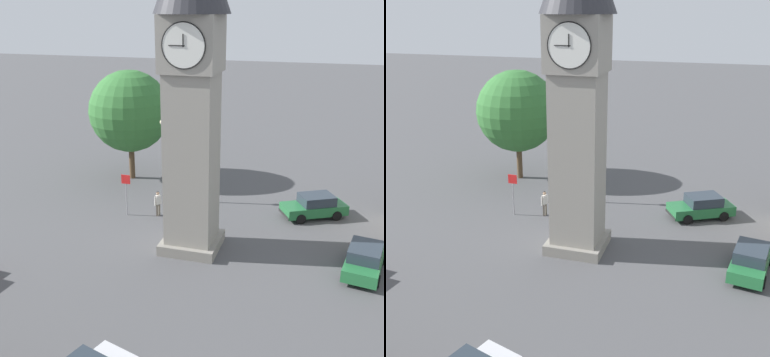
# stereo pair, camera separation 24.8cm
# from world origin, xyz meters

# --- Properties ---
(ground_plane) EXTENTS (200.00, 200.00, 0.00)m
(ground_plane) POSITION_xyz_m (0.00, 0.00, 0.00)
(ground_plane) COLOR #4C4C4F
(clock_tower) EXTENTS (3.81, 3.81, 17.97)m
(clock_tower) POSITION_xyz_m (0.00, 0.00, 10.46)
(clock_tower) COLOR gray
(clock_tower) RESTS_ON ground
(car_blue_kerb) EXTENTS (2.39, 4.36, 1.53)m
(car_blue_kerb) POSITION_xyz_m (-9.29, 0.07, 0.76)
(car_blue_kerb) COLOR #236B38
(car_blue_kerb) RESTS_ON ground
(car_silver_kerb) EXTENTS (4.44, 3.44, 1.53)m
(car_silver_kerb) POSITION_xyz_m (-6.46, -6.26, 0.76)
(car_silver_kerb) COLOR #236B38
(car_silver_kerb) RESTS_ON ground
(pedestrian) EXTENTS (0.38, 0.48, 1.69)m
(pedestrian) POSITION_xyz_m (3.37, -3.57, 1.01)
(pedestrian) COLOR #706656
(pedestrian) RESTS_ON ground
(tree) EXTENTS (6.26, 6.26, 8.55)m
(tree) POSITION_xyz_m (7.92, -9.94, 5.42)
(tree) COLOR brown
(tree) RESTS_ON ground
(lamp_post) EXTENTS (0.36, 0.36, 5.85)m
(lamp_post) POSITION_xyz_m (3.88, -6.13, 3.83)
(lamp_post) COLOR black
(lamp_post) RESTS_ON ground
(road_sign) EXTENTS (0.60, 0.07, 2.80)m
(road_sign) POSITION_xyz_m (5.37, -3.09, 1.90)
(road_sign) COLOR gray
(road_sign) RESTS_ON ground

